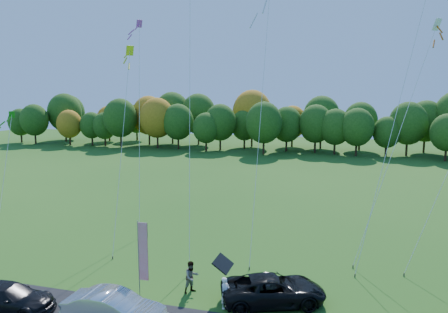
# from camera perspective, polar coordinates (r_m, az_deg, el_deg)

# --- Properties ---
(ground) EXTENTS (160.00, 160.00, 0.00)m
(ground) POSITION_cam_1_polar(r_m,az_deg,el_deg) (25.20, -3.98, -18.10)
(ground) COLOR #215115
(tree_line) EXTENTS (116.00, 12.00, 10.00)m
(tree_line) POSITION_cam_1_polar(r_m,az_deg,el_deg) (77.27, 10.13, 0.42)
(tree_line) COLOR #1E4711
(tree_line) RESTS_ON ground
(black_suv) EXTENTS (6.16, 4.53, 1.56)m
(black_suv) POSITION_cam_1_polar(r_m,az_deg,el_deg) (24.53, 6.45, -16.90)
(black_suv) COLOR black
(black_suv) RESTS_ON ground
(silver_sedan) EXTENTS (5.10, 1.84, 1.67)m
(silver_sedan) POSITION_cam_1_polar(r_m,az_deg,el_deg) (23.04, -14.16, -18.79)
(silver_sedan) COLOR silver
(silver_sedan) RESTS_ON ground
(dark_truck_a) EXTENTS (5.05, 2.42, 1.42)m
(dark_truck_a) POSITION_cam_1_polar(r_m,az_deg,el_deg) (26.24, -26.32, -16.20)
(dark_truck_a) COLOR black
(dark_truck_a) RESTS_ON ground
(person_tailgate_a) EXTENTS (0.59, 0.71, 1.68)m
(person_tailgate_a) POSITION_cam_1_polar(r_m,az_deg,el_deg) (23.93, 0.17, -17.37)
(person_tailgate_a) COLOR white
(person_tailgate_a) RESTS_ON ground
(person_tailgate_b) EXTENTS (1.09, 1.12, 1.82)m
(person_tailgate_b) POSITION_cam_1_polar(r_m,az_deg,el_deg) (25.55, -4.26, -15.42)
(person_tailgate_b) COLOR gray
(person_tailgate_b) RESTS_ON ground
(feather_flag) EXTENTS (0.58, 0.10, 4.38)m
(feather_flag) POSITION_cam_1_polar(r_m,az_deg,el_deg) (24.71, -10.64, -11.99)
(feather_flag) COLOR #999999
(feather_flag) RESTS_ON ground
(kite_delta_blue) EXTENTS (4.98, 11.23, 30.61)m
(kite_delta_blue) POSITION_cam_1_polar(r_m,az_deg,el_deg) (31.20, -4.50, 15.33)
(kite_delta_blue) COLOR #4C3F33
(kite_delta_blue) RESTS_ON ground
(kite_parafoil_orange) EXTENTS (8.81, 12.04, 31.64)m
(kite_parafoil_orange) POSITION_cam_1_polar(r_m,az_deg,el_deg) (32.62, 24.17, 15.52)
(kite_parafoil_orange) COLOR #4C3F33
(kite_parafoil_orange) RESTS_ON ground
(kite_delta_red) EXTENTS (2.51, 11.28, 20.80)m
(kite_delta_red) POSITION_cam_1_polar(r_m,az_deg,el_deg) (31.82, 4.94, 7.58)
(kite_delta_red) COLOR #4C3F33
(kite_delta_red) RESTS_ON ground
(kite_diamond_yellow) EXTENTS (1.76, 6.13, 14.90)m
(kite_diamond_yellow) POSITION_cam_1_polar(r_m,az_deg,el_deg) (31.93, -13.21, 1.29)
(kite_diamond_yellow) COLOR #4C3F33
(kite_diamond_yellow) RESTS_ON ground
(kite_diamond_green) EXTENTS (1.40, 4.11, 9.99)m
(kite_diamond_green) POSITION_cam_1_polar(r_m,az_deg,el_deg) (34.83, -26.85, -2.71)
(kite_diamond_green) COLOR #4C3F33
(kite_diamond_green) RESTS_ON ground
(kite_diamond_white) EXTENTS (5.55, 6.68, 16.52)m
(kite_diamond_white) POSITION_cam_1_polar(r_m,az_deg,el_deg) (31.10, 21.61, 1.94)
(kite_diamond_white) COLOR #4C3F33
(kite_diamond_white) RESTS_ON ground
(kite_diamond_pink) EXTENTS (2.93, 6.29, 17.41)m
(kite_diamond_pink) POSITION_cam_1_polar(r_m,az_deg,el_deg) (36.02, -11.00, 4.20)
(kite_diamond_pink) COLOR #4C3F33
(kite_diamond_pink) RESTS_ON ground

